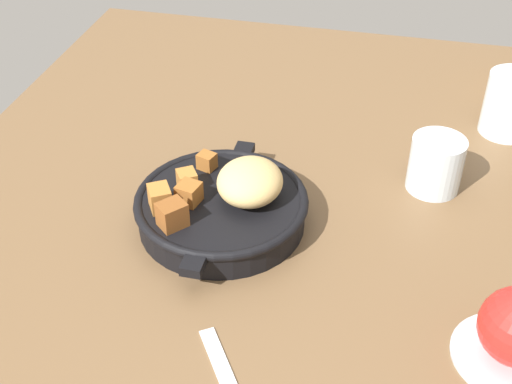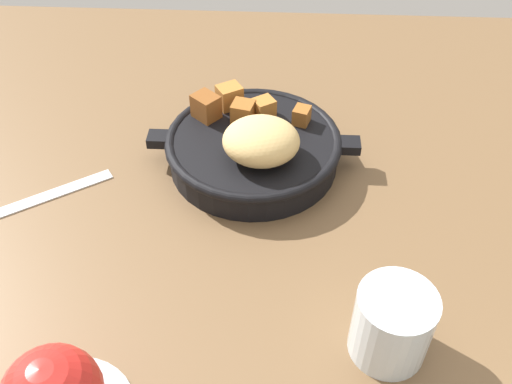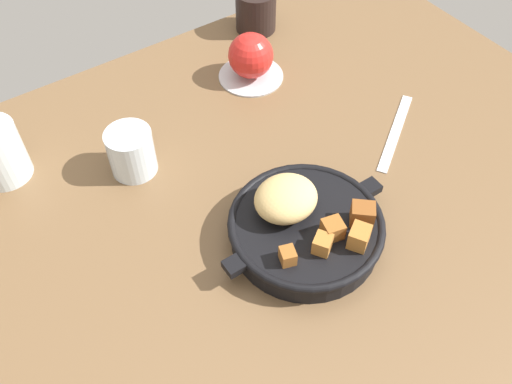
# 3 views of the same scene
# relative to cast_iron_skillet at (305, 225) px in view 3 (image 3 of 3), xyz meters

# --- Properties ---
(ground_plane) EXTENTS (1.17, 0.92, 0.02)m
(ground_plane) POSITION_rel_cast_iron_skillet_xyz_m (-0.01, 0.06, -0.04)
(ground_plane) COLOR brown
(cast_iron_skillet) EXTENTS (0.25, 0.21, 0.08)m
(cast_iron_skillet) POSITION_rel_cast_iron_skillet_xyz_m (0.00, 0.00, 0.00)
(cast_iron_skillet) COLOR black
(cast_iron_skillet) RESTS_ON ground_plane
(saucer_plate) EXTENTS (0.12, 0.12, 0.01)m
(saucer_plate) POSITION_rel_cast_iron_skillet_xyz_m (0.14, 0.33, -0.03)
(saucer_plate) COLOR #B7BABF
(saucer_plate) RESTS_ON ground_plane
(red_apple) EXTENTS (0.08, 0.08, 0.08)m
(red_apple) POSITION_rel_cast_iron_skillet_xyz_m (0.14, 0.33, 0.02)
(red_apple) COLOR red
(red_apple) RESTS_ON saucer_plate
(butter_knife) EXTENTS (0.17, 0.12, 0.00)m
(butter_knife) POSITION_rel_cast_iron_skillet_xyz_m (0.25, 0.08, -0.03)
(butter_knife) COLOR silver
(butter_knife) RESTS_ON ground_plane
(water_glass_short) EXTENTS (0.07, 0.07, 0.07)m
(water_glass_short) POSITION_rel_cast_iron_skillet_xyz_m (-0.13, 0.25, 0.01)
(water_glass_short) COLOR silver
(water_glass_short) RESTS_ON ground_plane
(coffee_mug_dark) EXTENTS (0.08, 0.08, 0.08)m
(coffee_mug_dark) POSITION_rel_cast_iron_skillet_xyz_m (0.23, 0.45, 0.01)
(coffee_mug_dark) COLOR black
(coffee_mug_dark) RESTS_ON ground_plane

